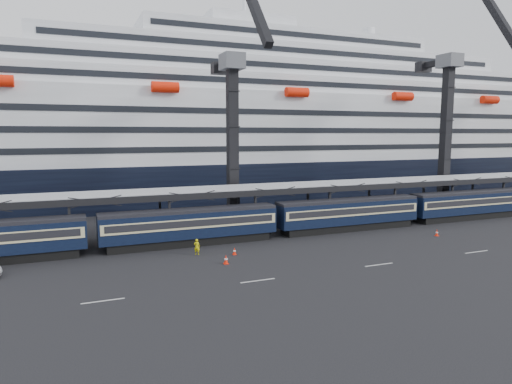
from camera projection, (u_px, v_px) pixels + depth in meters
ground at (460, 242)px, 50.58m from camera, size 260.00×260.00×0.00m
train at (371, 211)px, 57.73m from camera, size 133.05×3.00×4.05m
canopy at (382, 182)px, 62.76m from camera, size 130.00×6.25×5.53m
cruise_ship at (277, 132)px, 90.81m from camera, size 214.09×28.84×34.00m
crane_dark_near at (234, 134)px, 58.59m from camera, size 4.50×17.75×35.08m
crane_dark_mid at (448, 124)px, 70.68m from camera, size 4.50×18.24×39.64m
worker at (197, 247)px, 45.04m from camera, size 0.69×0.62×1.59m
traffic_cone_b at (234, 251)px, 45.10m from camera, size 0.37×0.37×0.74m
traffic_cone_c at (226, 259)px, 41.89m from camera, size 0.44×0.44×0.87m
traffic_cone_d at (437, 233)px, 53.41m from camera, size 0.40×0.40×0.80m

